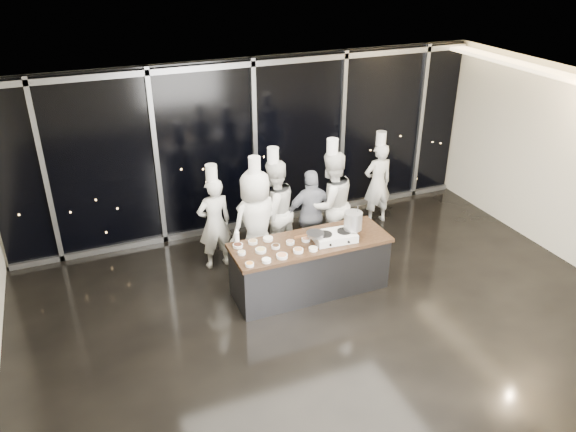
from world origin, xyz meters
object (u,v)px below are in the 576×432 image
Objects in this scene: stock_pot at (353,221)px; chef_center at (274,210)px; demo_counter at (310,266)px; frying_pan at (314,234)px; stove at (335,236)px; chef_side at (378,182)px; guest at (312,215)px; chef_right at (330,204)px; chef_left at (256,222)px; chef_far_left at (215,222)px.

stock_pot is 1.56m from chef_center.
demo_counter is 5.08× the size of frying_pan.
stove is 0.36× the size of chef_side.
demo_counter is at bearing 70.14° from guest.
chef_right is 1.57m from chef_side.
demo_counter is 0.63m from stove.
guest reaches higher than frying_pan.
chef_center is at bearing -19.91° from chef_right.
guest reaches higher than stock_pot.
frying_pan is 0.26× the size of chef_side.
chef_center reaches higher than guest.
demo_counter is 1.28m from chef_center.
chef_left reaches higher than demo_counter.
chef_far_left is 3.37m from chef_side.
chef_left reaches higher than stock_pot.
demo_counter is 2.82m from chef_side.
frying_pan is 1.30m from chef_center.
guest is (1.62, -0.32, -0.02)m from chef_far_left.
chef_side is (1.73, 0.73, 0.02)m from guest.
stock_pot is 0.15× the size of chef_side.
frying_pan is at bearing 80.65° from chef_center.
chef_side is (2.77, 0.85, -0.09)m from chef_left.
chef_left is 1.01× the size of chef_center.
chef_far_left is 1.14× the size of guest.
chef_right is at bearing 27.24° from chef_side.
stove is at bearing -17.63° from demo_counter.
stock_pot is (0.66, -0.12, 0.73)m from demo_counter.
stove is 0.34m from frying_pan.
guest is at bearing 71.63° from frying_pan.
frying_pan is at bearing -76.18° from demo_counter.
chef_center is 1.10× the size of chef_side.
frying_pan is 0.24× the size of chef_center.
chef_center is (-0.49, 1.30, -0.06)m from stove.
chef_right reaches higher than stock_pot.
demo_counter is 1.21× the size of chef_center.
guest is (0.45, 1.08, -0.26)m from frying_pan.
guest is 1.87m from chef_side.
stove is 1.37× the size of frying_pan.
chef_left reaches higher than frying_pan.
chef_left reaches higher than chef_far_left.
demo_counter is 3.70× the size of stove.
chef_left is at bearing 123.34° from demo_counter.
chef_side is at bearing -177.36° from chef_left.
chef_left is 0.97× the size of chef_right.
frying_pan reaches higher than demo_counter.
stove is 0.36× the size of chef_far_left.
chef_side is (3.35, 0.41, 0.00)m from chef_far_left.
frying_pan is at bearing 107.35° from chef_left.
chef_center reaches higher than frying_pan.
guest is at bearing 99.33° from stock_pot.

